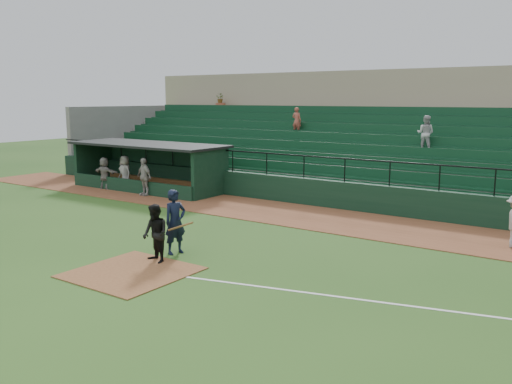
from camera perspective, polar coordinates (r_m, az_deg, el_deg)
The scene contains 11 objects.
ground at distance 16.09m, azimuth -10.29°, elevation -7.43°, with size 90.00×90.00×0.00m, color #2B511A.
warning_track at distance 22.26m, azimuth 4.41°, elevation -2.43°, with size 40.00×4.00×0.03m, color brown.
home_plate_dirt at distance 15.44m, azimuth -12.94°, elevation -8.22°, with size 3.00×3.00×0.03m, color brown.
foul_line at distance 13.23m, azimuth 19.88°, elevation -11.73°, with size 18.00×0.09×0.01m, color white.
stadium_structure at distance 29.47m, azimuth 12.86°, elevation 4.86°, with size 38.00×13.08×6.40m.
dugout at distance 29.24m, azimuth -10.67°, elevation 2.99°, with size 8.90×3.20×2.42m.
batter_at_plate at distance 16.79m, azimuth -8.49°, elevation -3.12°, with size 1.12×0.82×2.00m.
umpire at distance 15.99m, azimuth -10.54°, elevation -4.35°, with size 0.84×0.65×1.72m, color black.
dugout_player_a at distance 26.97m, azimuth -11.69°, elevation 1.57°, with size 1.08×0.45×1.84m, color #A8A39D.
dugout_player_b at distance 28.92m, azimuth -13.61°, elevation 1.98°, with size 0.87×0.56×1.78m, color gray.
dugout_player_c at distance 29.43m, azimuth -15.62°, elevation 1.92°, with size 1.55×0.49×1.67m, color gray.
Camera 1 is at (10.96, -10.79, 4.74)m, focal length 38.06 mm.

